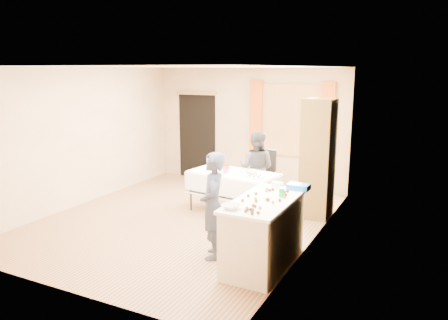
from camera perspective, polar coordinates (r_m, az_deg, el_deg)
The scene contains 29 objects.
floor at distance 7.69m, azimuth -5.25°, elevation -7.81°, with size 4.50×5.50×0.02m, color #9E7047.
ceiling at distance 7.25m, azimuth -5.64°, elevation 12.10°, with size 4.50×5.50×0.02m, color white.
wall_back at distance 9.78m, azimuth 3.17°, elevation 4.35°, with size 4.50×0.02×2.60m, color tan.
wall_front at distance 5.28m, azimuth -21.52°, elevation -2.91°, with size 4.50×0.02×2.60m, color tan.
wall_left at distance 8.75m, azimuth -18.11°, elevation 2.91°, with size 0.02×5.50×2.60m, color tan.
wall_right at distance 6.46m, azimuth 11.82°, elevation 0.26°, with size 0.02×5.50×2.60m, color tan.
window_frame at distance 9.36m, azimuth 8.73°, elevation 5.14°, with size 1.32×0.06×1.52m, color olive.
window_pane at distance 9.35m, azimuth 8.70°, elevation 5.13°, with size 1.20×0.02×1.40m, color white.
curtain_left at distance 9.58m, azimuth 4.18°, elevation 5.39°, with size 0.28×0.06×1.65m, color #B54F15.
curtain_right at distance 9.11m, azimuth 13.32°, elevation 4.77°, with size 0.28×0.06×1.65m, color #B54F15.
doorway at distance 10.37m, azimuth -3.52°, elevation 3.11°, with size 0.95×0.04×2.00m, color black.
door_lintel at distance 10.24m, azimuth -3.68°, elevation 8.73°, with size 1.05×0.06×0.08m, color olive.
cabinet at distance 7.75m, azimuth 12.16°, elevation 0.17°, with size 0.50×0.60×2.08m, color brown.
counter at distance 5.85m, azimuth 5.23°, elevation -9.40°, with size 0.71×1.49×0.91m.
party_table at distance 7.90m, azimuth 1.23°, elevation -3.77°, with size 1.69×1.02×0.75m.
chair at distance 8.68m, azimuth 5.03°, elevation -3.35°, with size 0.46×0.46×1.01m.
girl at distance 5.98m, azimuth -1.46°, elevation -5.97°, with size 0.54×0.64×1.48m, color #282D43.
woman at distance 8.34m, azimuth 4.25°, elevation -1.04°, with size 0.73×0.58×1.43m, color black.
soda_can at distance 5.81m, azimuth 7.51°, elevation -4.23°, with size 0.07×0.07×0.12m, color #039F22.
mixing_bowl at distance 5.29m, azimuth 0.96°, elevation -6.10°, with size 0.24×0.24×0.06m, color white.
foam_block at distance 6.26m, azimuth 6.99°, elevation -3.24°, with size 0.15×0.10×0.08m, color white.
blue_basket at distance 6.20m, azimuth 9.71°, elevation -3.46°, with size 0.30×0.20×0.08m, color blue.
pitcher at distance 7.96m, azimuth -1.88°, elevation -0.57°, with size 0.11×0.11×0.22m, color silver.
cup_red at distance 7.94m, azimuth 0.29°, elevation -1.02°, with size 0.15×0.15×0.10m, color red.
cup_rainbow at distance 7.74m, azimuth 0.19°, elevation -1.36°, with size 0.14×0.14×0.10m, color red.
small_bowl at distance 7.76m, azimuth 3.61°, elevation -1.53°, with size 0.24×0.24×0.06m, color white.
pastry_tray at distance 7.47m, azimuth 4.08°, elevation -2.21°, with size 0.28×0.20×0.02m, color white.
bottle at distance 8.26m, azimuth -1.26°, elevation -0.32°, with size 0.09×0.09×0.16m, color white.
cake_balls at distance 5.59m, azimuth 5.11°, elevation -5.24°, with size 0.49×1.12×0.04m.
Camera 1 is at (3.85, -6.13, 2.57)m, focal length 35.00 mm.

